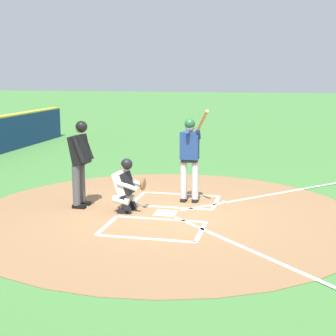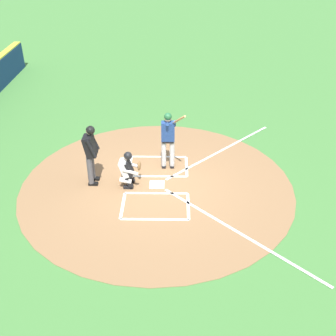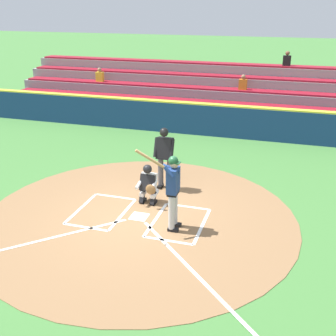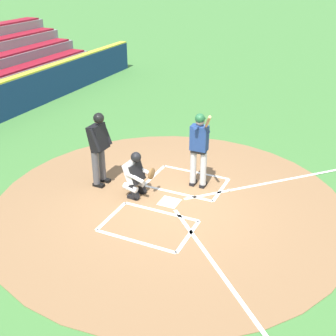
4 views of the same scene
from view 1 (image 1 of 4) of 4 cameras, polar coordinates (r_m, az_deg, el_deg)
ground_plane at (r=10.40m, az=-0.27°, el=-5.19°), size 120.00×120.00×0.00m
dirt_circle at (r=10.40m, az=-0.27°, el=-5.15°), size 8.00×8.00×0.01m
home_plate_and_chalk at (r=10.24m, az=4.56°, el=-5.39°), size 7.93×4.91×0.01m
batter at (r=11.04m, az=2.50°, el=1.60°), size 0.92×0.72×2.13m
catcher at (r=10.43m, az=-4.72°, el=-1.82°), size 0.59×0.63×1.13m
plate_umpire at (r=10.81m, az=-9.93°, el=1.13°), size 0.58×0.41×1.86m
baseball at (r=11.21m, az=6.33°, el=-3.86°), size 0.07×0.07×0.07m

